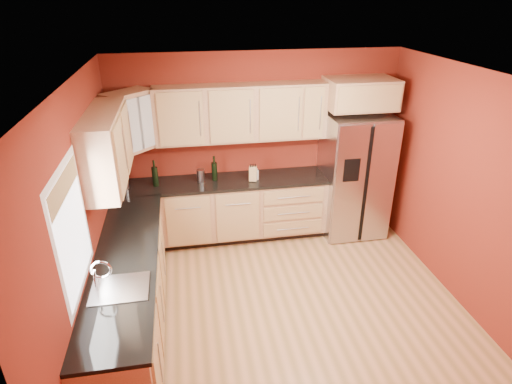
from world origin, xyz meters
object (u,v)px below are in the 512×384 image
Objects in this scene: canister_left at (201,175)px; wine_bottle_a at (155,173)px; refrigerator at (354,175)px; knife_block at (253,174)px; soap_dispenser at (257,174)px.

wine_bottle_a is at bearing -176.05° from canister_left.
wine_bottle_a is at bearing 178.73° from refrigerator.
refrigerator is at bearing 14.21° from knife_block.
knife_block is at bearing -8.04° from canister_left.
knife_block is at bearing 179.88° from refrigerator.
canister_left is 0.77m from soap_dispenser.
wine_bottle_a is 1.77× the size of knife_block.
refrigerator is at bearing -0.96° from soap_dispenser.
knife_block is at bearing -159.78° from soap_dispenser.
canister_left is at bearing 177.29° from refrigerator.
wine_bottle_a is (-2.80, 0.06, 0.21)m from refrigerator.
soap_dispenser is (1.37, -0.04, -0.10)m from wine_bottle_a.
canister_left is at bearing 3.95° from wine_bottle_a.
soap_dispenser is at bearing -1.59° from wine_bottle_a.
soap_dispenser is at bearing 34.55° from knife_block.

